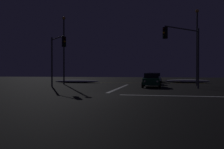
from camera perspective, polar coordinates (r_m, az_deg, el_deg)
name	(u,v)px	position (r m, az deg, el deg)	size (l,w,h in m)	color
ground	(104,95)	(17.64, -2.04, -5.10)	(120.00, 120.00, 0.10)	black
stop_line_north	(120,88)	(25.20, 1.98, -3.27)	(0.35, 13.20, 0.01)	white
centre_line_ns	(132,83)	(36.68, 4.86, -2.06)	(22.00, 0.15, 0.01)	yellow
crosswalk_bar_east	(214,97)	(17.59, 23.74, -5.00)	(13.20, 0.40, 0.01)	white
snow_bank_left_curb	(77,81)	(36.91, -8.72, -1.68)	(7.22, 1.50, 0.48)	white
snow_bank_right_curb	(187,81)	(38.16, 17.95, -1.57)	(6.82, 1.50, 0.56)	white
sedan_green	(152,80)	(26.64, 9.69, -1.35)	(2.02, 4.33, 1.57)	#14512D
sedan_blue	(151,79)	(32.84, 9.48, -0.98)	(2.02, 4.33, 1.57)	navy
sedan_white	(155,78)	(38.90, 10.55, -0.74)	(2.02, 4.33, 1.57)	silver
sedan_black	(152,77)	(44.92, 9.91, -0.56)	(2.02, 4.33, 1.57)	black
traffic_signal_nw	(57,52)	(26.55, -13.40, 5.50)	(2.92, 2.92, 5.78)	#4C4C51
traffic_signal_ne	(185,45)	(24.02, 17.51, 6.86)	(3.77, 3.77, 6.21)	#4C4C51
streetlamp_left_near	(64,45)	(33.22, -11.75, 7.01)	(0.44, 0.44, 9.45)	#424247
streetlamp_right_near	(197,42)	(31.03, 20.18, 7.53)	(0.44, 0.44, 9.54)	#424247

